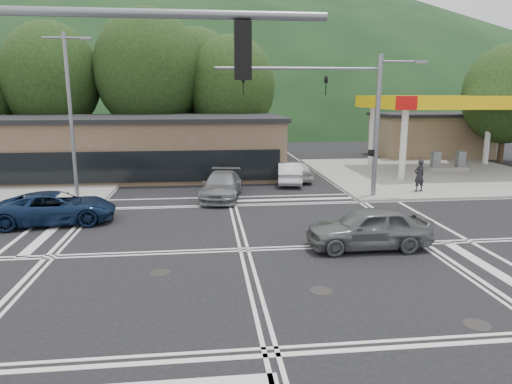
{
  "coord_description": "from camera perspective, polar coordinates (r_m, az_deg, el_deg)",
  "views": [
    {
      "loc": [
        -1.41,
        -16.6,
        5.85
      ],
      "look_at": [
        0.91,
        3.98,
        1.4
      ],
      "focal_mm": 32.0,
      "sensor_mm": 36.0,
      "label": 1
    }
  ],
  "objects": [
    {
      "name": "ground",
      "position": [
        17.66,
        -1.49,
        -7.22
      ],
      "size": [
        120.0,
        120.0,
        0.0
      ],
      "primitive_type": "plane",
      "color": "black",
      "rests_on": "ground"
    },
    {
      "name": "sidewalk_ne",
      "position": [
        36.08,
        20.75,
        2.12
      ],
      "size": [
        16.0,
        16.0,
        0.15
      ],
      "primitive_type": "cube",
      "color": "gray",
      "rests_on": "ground"
    },
    {
      "name": "sidewalk_nw",
      "position": [
        34.88,
        -29.24,
        1.04
      ],
      "size": [
        16.0,
        16.0,
        0.15
      ],
      "primitive_type": "cube",
      "color": "gray",
      "rests_on": "ground"
    },
    {
      "name": "gas_station_canopy",
      "position": [
        37.44,
        23.39,
        9.91
      ],
      "size": [
        12.32,
        8.34,
        5.75
      ],
      "color": "silver",
      "rests_on": "ground"
    },
    {
      "name": "convenience_store",
      "position": [
        46.96,
        20.88,
        6.51
      ],
      "size": [
        10.0,
        6.0,
        3.8
      ],
      "primitive_type": "cube",
      "color": "#846B4F",
      "rests_on": "ground"
    },
    {
      "name": "commercial_row",
      "position": [
        34.46,
        -17.47,
        5.15
      ],
      "size": [
        24.0,
        8.0,
        4.0
      ],
      "primitive_type": "cube",
      "color": "brown",
      "rests_on": "ground"
    },
    {
      "name": "hill_north",
      "position": [
        106.77,
        -5.72,
        8.93
      ],
      "size": [
        252.0,
        126.0,
        140.0
      ],
      "primitive_type": "ellipsoid",
      "color": "black",
      "rests_on": "ground"
    },
    {
      "name": "tree_n_a",
      "position": [
        42.53,
        -24.28,
        12.83
      ],
      "size": [
        8.0,
        8.0,
        11.75
      ],
      "color": "#382619",
      "rests_on": "ground"
    },
    {
      "name": "tree_n_b",
      "position": [
        40.91,
        -13.29,
        14.53
      ],
      "size": [
        9.0,
        9.0,
        12.98
      ],
      "color": "#382619",
      "rests_on": "ground"
    },
    {
      "name": "tree_n_c",
      "position": [
        40.68,
        -3.1,
        13.01
      ],
      "size": [
        7.6,
        7.6,
        10.87
      ],
      "color": "#382619",
      "rests_on": "ground"
    },
    {
      "name": "tree_n_e",
      "position": [
        44.63,
        -7.38,
        13.69
      ],
      "size": [
        8.4,
        8.4,
        11.98
      ],
      "color": "#382619",
      "rests_on": "ground"
    },
    {
      "name": "tree_ne",
      "position": [
        44.56,
        28.89,
        10.64
      ],
      "size": [
        7.2,
        7.2,
        9.99
      ],
      "color": "#382619",
      "rests_on": "ground"
    },
    {
      "name": "streetlight_nw",
      "position": [
        26.56,
        -22.08,
        9.53
      ],
      "size": [
        2.5,
        0.25,
        9.0
      ],
      "color": "slate",
      "rests_on": "ground"
    },
    {
      "name": "signal_mast_ne",
      "position": [
        26.19,
        12.39,
        10.15
      ],
      "size": [
        11.65,
        0.3,
        8.0
      ],
      "color": "slate",
      "rests_on": "ground"
    },
    {
      "name": "car_blue_west",
      "position": [
        22.95,
        -23.74,
        -1.8
      ],
      "size": [
        5.53,
        3.03,
        1.47
      ],
      "primitive_type": "imported",
      "rotation": [
        0.0,
        0.0,
        1.69
      ],
      "color": "#0E1F3F",
      "rests_on": "ground"
    },
    {
      "name": "car_grey_center",
      "position": [
        18.16,
        13.86,
        -4.35
      ],
      "size": [
        4.76,
        1.92,
        1.62
      ],
      "primitive_type": "imported",
      "rotation": [
        0.0,
        0.0,
        -1.57
      ],
      "color": "#585B5D",
      "rests_on": "ground"
    },
    {
      "name": "car_queue_a",
      "position": [
        30.52,
        4.23,
        2.4
      ],
      "size": [
        2.18,
        4.52,
        1.43
      ],
      "primitive_type": "imported",
      "rotation": [
        0.0,
        0.0,
        2.98
      ],
      "color": "silver",
      "rests_on": "ground"
    },
    {
      "name": "car_queue_b",
      "position": [
        31.65,
        4.94,
        2.71
      ],
      "size": [
        1.93,
        4.19,
        1.39
      ],
      "primitive_type": "imported",
      "rotation": [
        0.0,
        0.0,
        3.21
      ],
      "color": "#B8B8B4",
      "rests_on": "ground"
    },
    {
      "name": "car_northbound",
      "position": [
        26.13,
        -4.3,
        0.81
      ],
      "size": [
        2.86,
        5.36,
        1.48
      ],
      "primitive_type": "imported",
      "rotation": [
        0.0,
        0.0,
        -0.16
      ],
      "color": "slate",
      "rests_on": "ground"
    },
    {
      "name": "pedestrian",
      "position": [
        28.91,
        19.75,
        1.96
      ],
      "size": [
        0.79,
        0.61,
        1.9
      ],
      "primitive_type": "imported",
      "rotation": [
        0.0,
        0.0,
        3.39
      ],
      "color": "black",
      "rests_on": "sidewalk_ne"
    }
  ]
}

